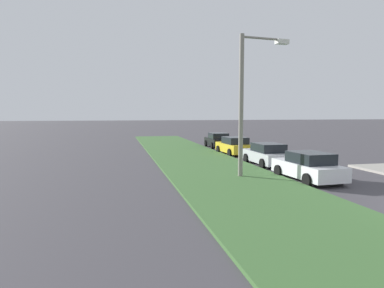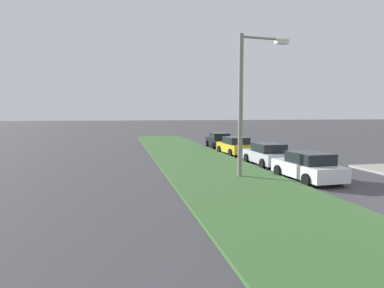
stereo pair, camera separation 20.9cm
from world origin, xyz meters
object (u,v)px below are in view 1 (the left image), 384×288
(parked_car_black, at_px, (218,140))
(streetlight, at_px, (247,95))
(parked_car_yellow, at_px, (234,146))
(parked_car_silver, at_px, (267,155))
(parked_car_white, at_px, (308,167))

(parked_car_black, relative_size, streetlight, 0.58)
(parked_car_yellow, bearing_deg, parked_car_silver, 178.56)
(parked_car_silver, relative_size, parked_car_black, 0.99)
(parked_car_black, distance_m, streetlight, 16.63)
(streetlight, bearing_deg, parked_car_white, -116.40)
(parked_car_yellow, bearing_deg, parked_car_black, -6.15)
(parked_car_black, xyz_separation_m, streetlight, (-15.91, 3.15, 3.67))
(parked_car_silver, bearing_deg, parked_car_white, 177.85)
(parked_car_white, distance_m, parked_car_yellow, 11.37)
(parked_car_black, bearing_deg, parked_car_silver, -179.37)
(parked_car_white, distance_m, parked_car_black, 17.31)
(parked_car_silver, xyz_separation_m, streetlight, (-3.88, 2.96, 3.67))
(parked_car_black, bearing_deg, parked_car_white, -179.59)
(parked_car_silver, xyz_separation_m, parked_car_yellow, (6.08, 0.15, 0.00))
(parked_car_yellow, relative_size, parked_car_black, 1.01)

